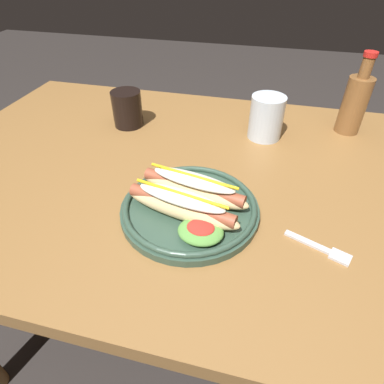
# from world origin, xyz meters

# --- Properties ---
(ground_plane) EXTENTS (8.00, 8.00, 0.00)m
(ground_plane) POSITION_xyz_m (0.00, 0.00, 0.00)
(ground_plane) COLOR #2D2826
(dining_table) EXTENTS (1.42, 0.88, 0.74)m
(dining_table) POSITION_xyz_m (0.00, 0.00, 0.65)
(dining_table) COLOR olive
(dining_table) RESTS_ON ground_plane
(hot_dog_plate) EXTENTS (0.28, 0.28, 0.08)m
(hot_dog_plate) POSITION_xyz_m (-0.00, -0.16, 0.77)
(hot_dog_plate) COLOR #334C3D
(hot_dog_plate) RESTS_ON dining_table
(fork) EXTENTS (0.12, 0.06, 0.00)m
(fork) POSITION_xyz_m (0.26, -0.19, 0.74)
(fork) COLOR silver
(fork) RESTS_ON dining_table
(soda_cup) EXTENTS (0.08, 0.08, 0.10)m
(soda_cup) POSITION_xyz_m (-0.27, 0.18, 0.79)
(soda_cup) COLOR black
(soda_cup) RESTS_ON dining_table
(water_cup) EXTENTS (0.09, 0.09, 0.12)m
(water_cup) POSITION_xyz_m (0.12, 0.20, 0.80)
(water_cup) COLOR silver
(water_cup) RESTS_ON dining_table
(glass_bottle) EXTENTS (0.07, 0.07, 0.22)m
(glass_bottle) POSITION_xyz_m (0.35, 0.29, 0.83)
(glass_bottle) COLOR brown
(glass_bottle) RESTS_ON dining_table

